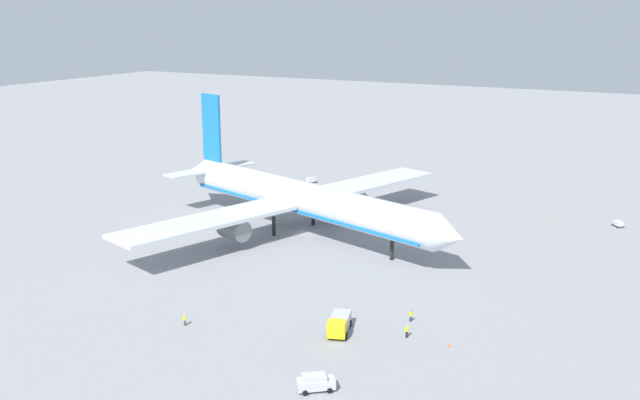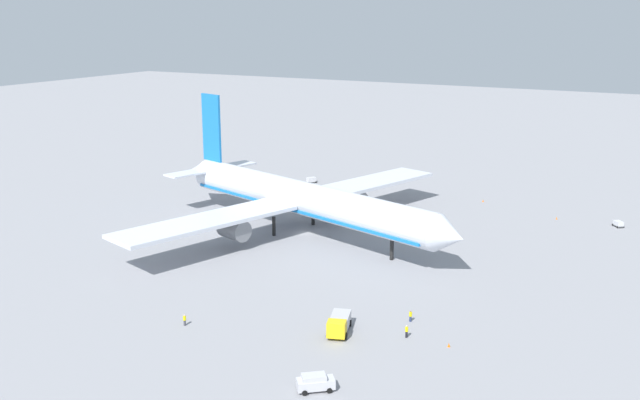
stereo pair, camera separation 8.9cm
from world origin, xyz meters
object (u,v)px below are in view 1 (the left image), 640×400
(baggage_cart_0, at_px, (618,224))
(baggage_cart_1, at_px, (311,180))
(ground_worker_1, at_px, (407,331))
(traffic_cone_0, at_px, (557,218))
(traffic_cone_2, at_px, (449,345))
(traffic_cone_1, at_px, (483,201))
(airliner, at_px, (300,199))
(ground_worker_2, at_px, (411,316))
(service_van, at_px, (316,382))
(ground_worker_0, at_px, (185,320))
(service_truck_2, at_px, (339,323))

(baggage_cart_0, distance_m, baggage_cart_1, 73.65)
(ground_worker_1, height_order, traffic_cone_0, ground_worker_1)
(baggage_cart_0, relative_size, traffic_cone_2, 4.99)
(ground_worker_1, xyz_separation_m, traffic_cone_1, (-11.40, 75.54, -0.62))
(airliner, xyz_separation_m, traffic_cone_2, (42.31, -35.48, -6.49))
(baggage_cart_1, relative_size, traffic_cone_0, 5.48)
(ground_worker_1, xyz_separation_m, ground_worker_2, (-1.45, 5.12, -0.07))
(service_van, relative_size, baggage_cart_1, 1.49)
(baggage_cart_1, bearing_deg, traffic_cone_1, 2.13)
(service_van, relative_size, traffic_cone_0, 8.20)
(traffic_cone_2, bearing_deg, ground_worker_2, 144.71)
(traffic_cone_1, xyz_separation_m, traffic_cone_2, (17.29, -75.62, 0.00))
(ground_worker_0, distance_m, traffic_cone_0, 86.58)
(traffic_cone_1, bearing_deg, baggage_cart_1, -177.87)
(airliner, xyz_separation_m, traffic_cone_0, (42.69, 33.06, -6.49))
(service_van, bearing_deg, traffic_cone_2, 61.43)
(baggage_cart_0, distance_m, ground_worker_1, 71.09)
(airliner, xyz_separation_m, service_van, (32.48, -53.54, -5.73))
(service_truck_2, xyz_separation_m, ground_worker_2, (7.20, 7.91, -0.48))
(service_truck_2, relative_size, service_van, 1.56)
(airliner, xyz_separation_m, baggage_cart_0, (54.69, 33.30, -6.10))
(baggage_cart_1, bearing_deg, service_van, -60.89)
(service_truck_2, height_order, baggage_cart_1, service_truck_2)
(traffic_cone_1, bearing_deg, ground_worker_1, -81.42)
(ground_worker_0, xyz_separation_m, ground_worker_2, (26.95, 15.99, 0.00))
(ground_worker_0, bearing_deg, service_truck_2, 22.26)
(service_truck_2, bearing_deg, ground_worker_0, -157.74)
(airliner, distance_m, ground_worker_0, 47.34)
(traffic_cone_0, height_order, traffic_cone_1, same)
(airliner, height_order, traffic_cone_1, airliner)
(service_van, xyz_separation_m, traffic_cone_1, (-7.45, 93.68, -0.76))
(ground_worker_0, distance_m, ground_worker_2, 31.34)
(baggage_cart_1, bearing_deg, traffic_cone_0, -5.07)
(baggage_cart_1, xyz_separation_m, ground_worker_1, (55.19, -73.91, 0.12))
(ground_worker_0, bearing_deg, service_van, -16.53)
(airliner, bearing_deg, baggage_cart_1, 115.99)
(traffic_cone_1, bearing_deg, service_van, -85.45)
(ground_worker_1, distance_m, traffic_cone_2, 5.92)
(ground_worker_0, height_order, traffic_cone_2, ground_worker_0)
(service_truck_2, xyz_separation_m, ground_worker_1, (8.65, 2.79, -0.41))
(airliner, relative_size, traffic_cone_2, 139.20)
(traffic_cone_0, bearing_deg, service_truck_2, -101.83)
(traffic_cone_2, bearing_deg, ground_worker_1, 179.24)
(ground_worker_2, relative_size, traffic_cone_2, 2.95)
(service_van, distance_m, ground_worker_0, 25.51)
(airliner, bearing_deg, traffic_cone_2, -39.98)
(airliner, distance_m, ground_worker_2, 46.64)
(service_van, height_order, baggage_cart_1, service_van)
(ground_worker_0, distance_m, ground_worker_1, 30.41)
(traffic_cone_0, bearing_deg, traffic_cone_2, -90.31)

